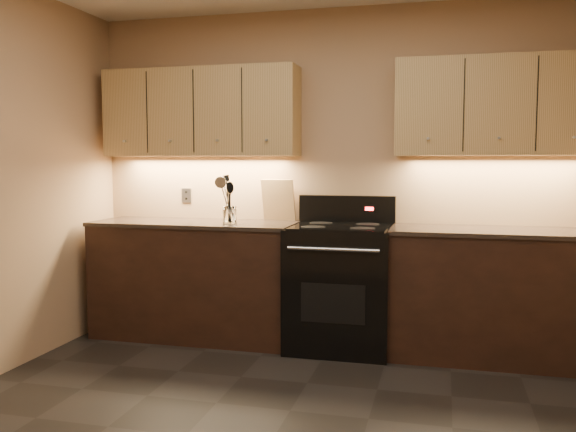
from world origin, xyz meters
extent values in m
cube|color=tan|center=(0.00, 2.00, 1.30)|extent=(4.00, 0.04, 2.60)
cube|color=black|center=(-1.10, 1.70, 0.45)|extent=(1.60, 0.60, 0.90)
cube|color=#3E2F27|center=(-1.10, 1.70, 0.92)|extent=(1.62, 0.62, 0.03)
cube|color=black|center=(1.18, 1.70, 0.45)|extent=(1.44, 0.60, 0.90)
cube|color=#3E2F27|center=(1.18, 1.70, 0.92)|extent=(1.46, 0.62, 0.03)
cube|color=black|center=(0.08, 1.68, 0.46)|extent=(0.76, 0.65, 0.92)
cube|color=black|center=(0.08, 1.68, 0.93)|extent=(0.70, 0.60, 0.01)
cube|color=black|center=(0.08, 1.96, 1.03)|extent=(0.76, 0.07, 0.22)
cube|color=red|center=(0.26, 1.92, 1.04)|extent=(0.06, 0.00, 0.03)
cylinder|color=silver|center=(0.08, 1.34, 0.80)|extent=(0.65, 0.02, 0.02)
cube|color=black|center=(0.08, 1.35, 0.41)|extent=(0.46, 0.00, 0.28)
cylinder|color=black|center=(-0.10, 1.53, 0.93)|extent=(0.18, 0.18, 0.00)
cylinder|color=black|center=(0.26, 1.53, 0.93)|extent=(0.18, 0.18, 0.00)
cylinder|color=black|center=(-0.10, 1.82, 0.93)|extent=(0.18, 0.18, 0.00)
cylinder|color=black|center=(0.26, 1.82, 0.93)|extent=(0.18, 0.18, 0.00)
cube|color=tan|center=(-1.10, 1.85, 1.80)|extent=(1.60, 0.30, 0.70)
cube|color=tan|center=(1.18, 1.85, 1.80)|extent=(1.44, 0.30, 0.70)
cube|color=#B2B5BA|center=(-1.30, 1.99, 1.12)|extent=(0.08, 0.01, 0.12)
cylinder|color=white|center=(-0.78, 1.64, 1.00)|extent=(0.14, 0.14, 0.13)
cylinder|color=white|center=(-0.78, 1.64, 0.94)|extent=(0.10, 0.10, 0.02)
cube|color=tan|center=(-0.48, 1.95, 1.10)|extent=(0.28, 0.12, 0.34)
camera|label=1|loc=(0.82, -2.79, 1.41)|focal=38.00mm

